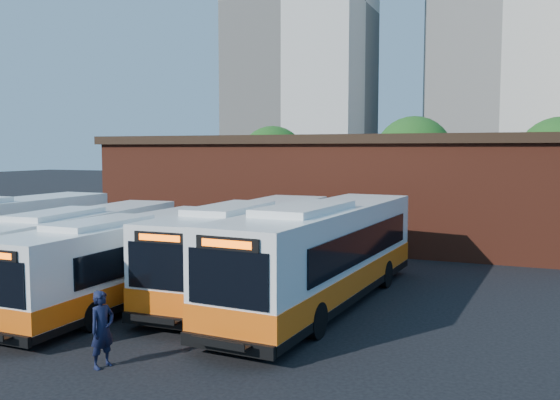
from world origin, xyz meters
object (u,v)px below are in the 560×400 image
at_px(bus_west, 80,252).
at_px(bus_east, 323,258).
at_px(bus_midwest, 127,264).
at_px(transit_worker, 102,329).
at_px(bus_mideast, 248,250).

distance_m(bus_west, bus_east, 9.92).
xyz_separation_m(bus_midwest, bus_east, (6.64, 2.57, 0.25)).
relative_size(bus_east, transit_worker, 6.96).
xyz_separation_m(bus_east, transit_worker, (-3.28, -8.09, -0.71)).
distance_m(bus_west, bus_mideast, 6.79).
xyz_separation_m(bus_west, bus_east, (9.83, 1.37, 0.22)).
bearing_deg(bus_east, bus_mideast, 169.36).
xyz_separation_m(bus_mideast, transit_worker, (0.14, -8.96, -0.61)).
bearing_deg(bus_east, bus_west, -168.39).
distance_m(bus_east, transit_worker, 8.75).
bearing_deg(transit_worker, bus_west, 55.14).
bearing_deg(bus_west, bus_midwest, -25.95).
bearing_deg(bus_midwest, bus_west, 160.20).
relative_size(bus_mideast, bus_east, 0.94).
height_order(bus_midwest, transit_worker, bus_midwest).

